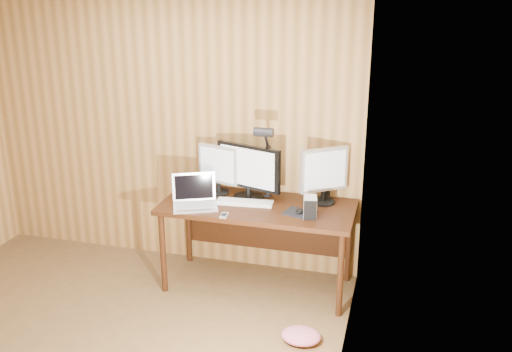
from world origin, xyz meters
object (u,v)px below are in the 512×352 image
at_px(mouse, 300,211).
at_px(hard_drive, 310,207).
at_px(monitor_center, 248,171).
at_px(phone, 224,215).
at_px(monitor_right, 324,174).
at_px(desk_lamp, 266,152).
at_px(monitor_left, 218,168).
at_px(laptop, 195,198).
at_px(keyboard, 245,202).
at_px(desk, 260,215).
at_px(speaker, 327,194).

bearing_deg(mouse, hard_drive, -23.55).
height_order(monitor_center, phone, monitor_center).
relative_size(monitor_right, desk_lamp, 0.69).
bearing_deg(phone, desk_lamp, 55.66).
bearing_deg(monitor_left, monitor_center, 4.22).
relative_size(monitor_center, mouse, 5.79).
distance_m(laptop, mouse, 0.87).
distance_m(monitor_right, keyboard, 0.70).
relative_size(desk, keyboard, 3.32).
bearing_deg(desk, hard_drive, -24.33).
bearing_deg(hard_drive, monitor_center, 145.15).
height_order(desk, keyboard, keyboard).
bearing_deg(keyboard, mouse, -15.34).
relative_size(desk, speaker, 13.10).
relative_size(monitor_right, hard_drive, 2.87).
distance_m(monitor_center, mouse, 0.57).
distance_m(desk, monitor_center, 0.39).
distance_m(monitor_center, monitor_left, 0.29).
bearing_deg(speaker, mouse, -117.42).
relative_size(hard_drive, speaker, 1.35).
bearing_deg(monitor_center, phone, -83.10).
bearing_deg(desk_lamp, mouse, -27.89).
bearing_deg(hard_drive, desk, 145.12).
height_order(monitor_left, keyboard, monitor_left).
bearing_deg(hard_drive, laptop, 169.62).
bearing_deg(desk_lamp, desk, -122.44).
xyz_separation_m(monitor_right, hard_drive, (-0.06, -0.32, -0.17)).
distance_m(mouse, phone, 0.60).
height_order(mouse, desk_lamp, desk_lamp).
xyz_separation_m(monitor_center, mouse, (0.48, -0.21, -0.23)).
xyz_separation_m(monitor_right, desk_lamp, (-0.48, -0.07, 0.17)).
height_order(laptop, hard_drive, laptop).
height_order(monitor_center, laptop, monitor_center).
distance_m(keyboard, speaker, 0.70).
bearing_deg(phone, hard_drive, 8.36).
relative_size(monitor_right, speaker, 3.89).
bearing_deg(keyboard, monitor_center, 85.36).
height_order(desk, monitor_right, monitor_right).
bearing_deg(phone, keyboard, 68.97).
height_order(monitor_right, keyboard, monitor_right).
distance_m(keyboard, phone, 0.31).
relative_size(monitor_left, phone, 3.82).
relative_size(monitor_center, keyboard, 1.22).
height_order(monitor_right, phone, monitor_right).
xyz_separation_m(desk, monitor_center, (-0.11, 0.05, 0.37)).
xyz_separation_m(monitor_center, monitor_right, (0.63, 0.06, 0.01)).
distance_m(monitor_left, mouse, 0.84).
bearing_deg(laptop, monitor_center, 10.37).
xyz_separation_m(laptop, speaker, (1.04, 0.38, -0.00)).
height_order(monitor_left, phone, monitor_left).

